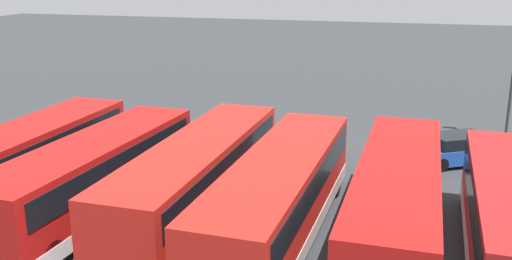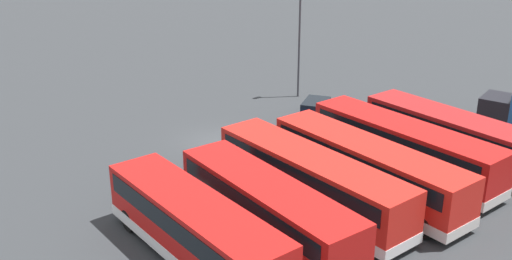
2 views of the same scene
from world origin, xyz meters
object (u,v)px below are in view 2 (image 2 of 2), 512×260
object	(u,v)px
bus_single_deck_second	(404,147)
bus_single_deck_fourth	(311,179)
bus_single_deck_third	(367,167)
bus_single_deck_sixth	(194,228)
car_hatchback_silver	(316,110)
bus_single_deck_near_end	(446,134)
lamp_post_tall	(299,37)
bus_single_deck_fifth	(267,209)

from	to	relation	value
bus_single_deck_second	bus_single_deck_fourth	world-z (taller)	same
bus_single_deck_third	bus_single_deck_sixth	bearing A→B (deg)	-4.00
bus_single_deck_fourth	bus_single_deck_sixth	bearing A→B (deg)	1.25
bus_single_deck_sixth	bus_single_deck_fourth	bearing A→B (deg)	-178.75
bus_single_deck_second	car_hatchback_silver	size ratio (longest dim) A/B	2.65
bus_single_deck_near_end	car_hatchback_silver	world-z (taller)	bus_single_deck_near_end
lamp_post_tall	bus_single_deck_second	bearing A→B (deg)	69.93
bus_single_deck_fifth	bus_single_deck_sixth	world-z (taller)	same
car_hatchback_silver	bus_single_deck_fourth	bearing A→B (deg)	43.49
bus_single_deck_second	bus_single_deck_sixth	size ratio (longest dim) A/B	1.09
bus_single_deck_third	bus_single_deck_fifth	distance (m)	6.99
bus_single_deck_near_end	lamp_post_tall	distance (m)	15.08
bus_single_deck_third	bus_single_deck_fourth	bearing A→B (deg)	-15.14
bus_single_deck_near_end	bus_single_deck_fourth	size ratio (longest dim) A/B	0.88
car_hatchback_silver	lamp_post_tall	bearing A→B (deg)	-119.54
bus_single_deck_second	lamp_post_tall	size ratio (longest dim) A/B	1.45
bus_single_deck_third	lamp_post_tall	size ratio (longest dim) A/B	1.45
lamp_post_tall	bus_single_deck_fourth	bearing A→B (deg)	48.32
bus_single_deck_near_end	bus_single_deck_third	xyz separation A→B (m)	(7.29, 0.04, 0.00)
bus_single_deck_near_end	bus_single_deck_fifth	world-z (taller)	same
bus_single_deck_third	lamp_post_tall	distance (m)	17.51
bus_single_deck_near_end	bus_single_deck_second	world-z (taller)	same
bus_single_deck_second	bus_single_deck_fifth	distance (m)	10.81
bus_single_deck_third	car_hatchback_silver	size ratio (longest dim) A/B	2.65
car_hatchback_silver	lamp_post_tall	size ratio (longest dim) A/B	0.55
bus_single_deck_second	lamp_post_tall	bearing A→B (deg)	-110.07
bus_single_deck_fifth	car_hatchback_silver	world-z (taller)	bus_single_deck_fifth
bus_single_deck_sixth	bus_single_deck_second	bearing A→B (deg)	179.09
bus_single_deck_fifth	lamp_post_tall	bearing A→B (deg)	-137.38
bus_single_deck_third	car_hatchback_silver	bearing A→B (deg)	-122.33
bus_single_deck_second	lamp_post_tall	distance (m)	15.43
bus_single_deck_near_end	bus_single_deck_fourth	world-z (taller)	same
bus_single_deck_third	lamp_post_tall	bearing A→B (deg)	-121.46
bus_single_deck_third	lamp_post_tall	xyz separation A→B (m)	(-8.98, -14.68, 3.22)
bus_single_deck_second	bus_single_deck_fourth	bearing A→B (deg)	-3.10
bus_single_deck_second	bus_single_deck_fourth	distance (m)	7.11
bus_single_deck_fourth	lamp_post_tall	world-z (taller)	lamp_post_tall
bus_single_deck_second	bus_single_deck_fifth	world-z (taller)	same
bus_single_deck_third	lamp_post_tall	world-z (taller)	lamp_post_tall
bus_single_deck_near_end	bus_single_deck_fourth	xyz separation A→B (m)	(10.59, -0.85, 0.00)
bus_single_deck_fifth	lamp_post_tall	xyz separation A→B (m)	(-15.97, -14.70, 3.22)
bus_single_deck_near_end	car_hatchback_silver	xyz separation A→B (m)	(0.94, -10.00, -0.92)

